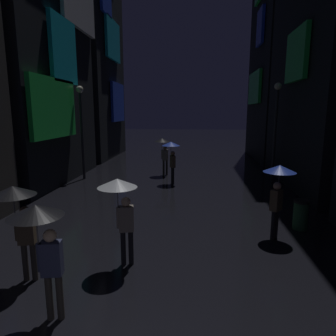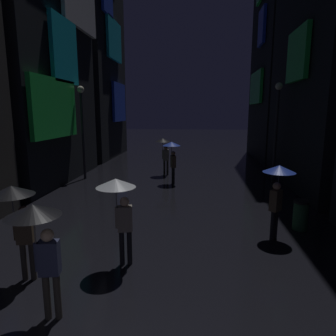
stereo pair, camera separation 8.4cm
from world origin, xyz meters
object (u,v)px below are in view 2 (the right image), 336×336
(pedestrian_foreground_left_black, at_px, (16,207))
(streetlamp_left_far, at_px, (82,121))
(pedestrian_foreground_right_blue, at_px, (172,151))
(streetlamp_right_far, at_px, (277,120))
(trash_bin, at_px, (301,215))
(pedestrian_near_crossing_blue, at_px, (278,181))
(pedestrian_midstreet_left_clear, at_px, (119,198))
(pedestrian_midstreet_centre_black, at_px, (164,146))
(pedestrian_far_right_black, at_px, (39,230))

(pedestrian_foreground_left_black, relative_size, streetlamp_left_far, 0.43)
(pedestrian_foreground_right_blue, relative_size, streetlamp_right_far, 0.42)
(pedestrian_foreground_left_black, relative_size, trash_bin, 2.28)
(pedestrian_near_crossing_blue, height_order, streetlamp_left_far, streetlamp_left_far)
(streetlamp_left_far, relative_size, streetlamp_right_far, 0.98)
(pedestrian_foreground_right_blue, bearing_deg, pedestrian_midstreet_left_clear, -93.25)
(pedestrian_foreground_right_blue, xyz_separation_m, pedestrian_midstreet_left_clear, (-0.47, -8.35, 0.00))
(pedestrian_midstreet_centre_black, height_order, pedestrian_far_right_black, same)
(streetlamp_right_far, bearing_deg, pedestrian_midstreet_left_clear, -121.62)
(pedestrian_midstreet_centre_black, height_order, streetlamp_right_far, streetlamp_right_far)
(pedestrian_foreground_left_black, height_order, streetlamp_left_far, streetlamp_left_far)
(pedestrian_midstreet_centre_black, height_order, streetlamp_left_far, streetlamp_left_far)
(pedestrian_far_right_black, height_order, streetlamp_left_far, streetlamp_left_far)
(pedestrian_midstreet_left_clear, distance_m, streetlamp_right_far, 10.88)
(streetlamp_left_far, relative_size, trash_bin, 5.28)
(pedestrian_far_right_black, relative_size, trash_bin, 2.28)
(pedestrian_midstreet_centre_black, distance_m, streetlamp_left_far, 4.62)
(trash_bin, bearing_deg, pedestrian_foreground_left_black, -152.50)
(pedestrian_midstreet_left_clear, distance_m, streetlamp_left_far, 10.10)
(pedestrian_midstreet_left_clear, relative_size, streetlamp_left_far, 0.43)
(pedestrian_far_right_black, xyz_separation_m, pedestrian_midstreet_left_clear, (0.83, 1.99, 0.00))
(pedestrian_midstreet_centre_black, distance_m, pedestrian_near_crossing_blue, 9.34)
(pedestrian_far_right_black, height_order, streetlamp_right_far, streetlamp_right_far)
(pedestrian_foreground_left_black, height_order, streetlamp_right_far, streetlamp_right_far)
(pedestrian_foreground_left_black, xyz_separation_m, pedestrian_midstreet_left_clear, (1.94, 0.86, 0.00))
(pedestrian_near_crossing_blue, distance_m, trash_bin, 1.67)
(streetlamp_right_far, bearing_deg, streetlamp_left_far, -178.98)
(pedestrian_near_crossing_blue, xyz_separation_m, pedestrian_foreground_right_blue, (-3.55, 6.32, 0.00))
(pedestrian_midstreet_left_clear, height_order, streetlamp_left_far, streetlamp_left_far)
(pedestrian_foreground_right_blue, relative_size, pedestrian_midstreet_left_clear, 1.00)
(pedestrian_near_crossing_blue, bearing_deg, pedestrian_foreground_left_black, -154.15)
(pedestrian_foreground_left_black, relative_size, pedestrian_midstreet_left_clear, 1.00)
(pedestrian_far_right_black, bearing_deg, pedestrian_foreground_right_blue, 82.83)
(pedestrian_midstreet_centre_black, relative_size, pedestrian_near_crossing_blue, 1.00)
(pedestrian_near_crossing_blue, relative_size, streetlamp_left_far, 0.43)
(pedestrian_far_right_black, distance_m, pedestrian_foreground_left_black, 1.59)
(pedestrian_far_right_black, xyz_separation_m, streetlamp_right_far, (6.48, 11.17, 1.50))
(pedestrian_far_right_black, distance_m, pedestrian_foreground_right_blue, 10.43)
(pedestrian_midstreet_left_clear, bearing_deg, pedestrian_near_crossing_blue, 26.76)
(pedestrian_foreground_right_blue, distance_m, streetlamp_right_far, 5.45)
(pedestrian_foreground_right_blue, bearing_deg, pedestrian_midstreet_centre_black, 107.84)
(pedestrian_midstreet_centre_black, xyz_separation_m, pedestrian_near_crossing_blue, (4.20, -8.35, 0.00))
(trash_bin, bearing_deg, pedestrian_far_right_black, -140.76)
(pedestrian_midstreet_centre_black, xyz_separation_m, trash_bin, (5.13, -7.65, -1.20))
(pedestrian_near_crossing_blue, relative_size, pedestrian_midstreet_left_clear, 1.00)
(pedestrian_midstreet_centre_black, bearing_deg, streetlamp_left_far, -161.77)
(streetlamp_right_far, bearing_deg, pedestrian_near_crossing_blue, -102.83)
(pedestrian_midstreet_centre_black, xyz_separation_m, pedestrian_foreground_right_blue, (0.65, -2.02, 0.00))
(pedestrian_far_right_black, relative_size, pedestrian_foreground_left_black, 1.00)
(pedestrian_far_right_black, xyz_separation_m, pedestrian_near_crossing_blue, (4.85, 4.02, 0.00))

